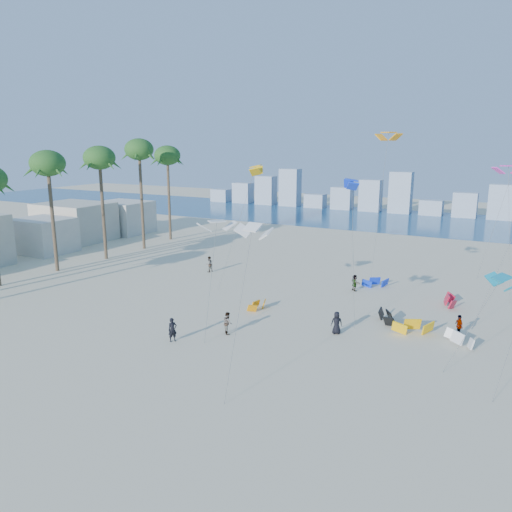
% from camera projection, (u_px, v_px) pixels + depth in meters
% --- Properties ---
extents(ground, '(220.00, 220.00, 0.00)m').
position_uv_depth(ground, '(99.00, 368.00, 31.84)').
color(ground, beige).
rests_on(ground, ground).
extents(ocean, '(220.00, 220.00, 0.00)m').
position_uv_depth(ocean, '(380.00, 219.00, 93.72)').
color(ocean, navy).
rests_on(ocean, ground).
extents(kitesurfer_near, '(0.72, 0.78, 1.79)m').
position_uv_depth(kitesurfer_near, '(173.00, 330.00, 35.90)').
color(kitesurfer_near, black).
rests_on(kitesurfer_near, ground).
extents(kitesurfer_mid, '(1.03, 1.04, 1.70)m').
position_uv_depth(kitesurfer_mid, '(228.00, 323.00, 37.42)').
color(kitesurfer_mid, gray).
rests_on(kitesurfer_mid, ground).
extents(kitesurfers_far, '(34.20, 13.55, 1.78)m').
position_uv_depth(kitesurfers_far, '(376.00, 298.00, 43.45)').
color(kitesurfers_far, black).
rests_on(kitesurfers_far, ground).
extents(grounded_kites, '(18.53, 14.47, 1.02)m').
position_uv_depth(grounded_kites, '(399.00, 311.00, 41.20)').
color(grounded_kites, orange).
rests_on(grounded_kites, ground).
extents(flying_kites, '(29.15, 39.26, 15.80)m').
position_uv_depth(flying_kites, '(387.00, 179.00, 41.79)').
color(flying_kites, silver).
rests_on(flying_kites, ground).
extents(palm_row, '(5.48, 44.80, 14.77)m').
position_uv_depth(palm_row, '(51.00, 167.00, 53.38)').
color(palm_row, brown).
rests_on(palm_row, ground).
extents(beachfront_buildings, '(11.50, 43.00, 6.00)m').
position_uv_depth(beachfront_buildings, '(27.00, 233.00, 64.59)').
color(beachfront_buildings, beige).
rests_on(beachfront_buildings, ground).
extents(distant_skyline, '(85.00, 3.00, 8.40)m').
position_uv_depth(distant_skyline, '(388.00, 197.00, 102.17)').
color(distant_skyline, '#9EADBF').
rests_on(distant_skyline, ground).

